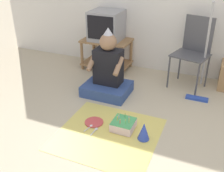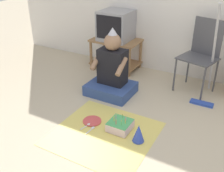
# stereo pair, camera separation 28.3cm
# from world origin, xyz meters

# --- Properties ---
(ground_plane) EXTENTS (16.00, 16.00, 0.00)m
(ground_plane) POSITION_xyz_m (0.00, 0.00, 0.00)
(ground_plane) COLOR beige
(tv_stand) EXTENTS (0.74, 0.48, 0.48)m
(tv_stand) POSITION_xyz_m (-1.16, 1.74, 0.28)
(tv_stand) COLOR #997047
(tv_stand) RESTS_ON ground_plane
(tv) EXTENTS (0.47, 0.46, 0.44)m
(tv) POSITION_xyz_m (-1.16, 1.74, 0.70)
(tv) COLOR #99999E
(tv) RESTS_ON tv_stand
(folding_chair) EXTENTS (0.53, 0.49, 0.96)m
(folding_chair) POSITION_xyz_m (0.16, 1.64, 0.55)
(folding_chair) COLOR #4C4C51
(folding_chair) RESTS_ON ground_plane
(dust_mop) EXTENTS (0.28, 0.49, 1.23)m
(dust_mop) POSITION_xyz_m (0.33, 1.37, 0.36)
(dust_mop) COLOR #2D4CB2
(dust_mop) RESTS_ON ground_plane
(person_seated) EXTENTS (0.59, 0.48, 0.88)m
(person_seated) POSITION_xyz_m (-0.80, 0.97, 0.28)
(person_seated) COLOR #334C8C
(person_seated) RESTS_ON ground_plane
(party_cloth) EXTENTS (1.03, 0.99, 0.01)m
(party_cloth) POSITION_xyz_m (-0.44, 0.15, 0.00)
(party_cloth) COLOR #EAD666
(party_cloth) RESTS_ON ground_plane
(birthday_cake) EXTENTS (0.23, 0.23, 0.16)m
(birthday_cake) POSITION_xyz_m (-0.32, 0.29, 0.06)
(birthday_cake) COLOR silver
(birthday_cake) RESTS_ON party_cloth
(party_hat_blue) EXTENTS (0.12, 0.12, 0.19)m
(party_hat_blue) POSITION_xyz_m (-0.07, 0.21, 0.10)
(party_hat_blue) COLOR blue
(party_hat_blue) RESTS_ON party_cloth
(paper_plate) EXTENTS (0.21, 0.21, 0.01)m
(paper_plate) POSITION_xyz_m (-0.66, 0.27, 0.01)
(paper_plate) COLOR #D84C4C
(paper_plate) RESTS_ON party_cloth
(plastic_spoon_near) EXTENTS (0.05, 0.14, 0.01)m
(plastic_spoon_near) POSITION_xyz_m (-0.66, 0.18, 0.01)
(plastic_spoon_near) COLOR white
(plastic_spoon_near) RESTS_ON party_cloth
(plastic_spoon_far) EXTENTS (0.04, 0.15, 0.01)m
(plastic_spoon_far) POSITION_xyz_m (-0.58, 0.15, 0.01)
(plastic_spoon_far) COLOR white
(plastic_spoon_far) RESTS_ON party_cloth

